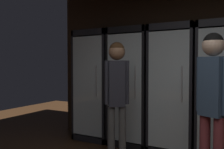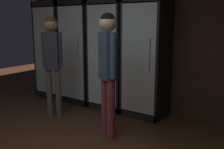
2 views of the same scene
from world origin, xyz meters
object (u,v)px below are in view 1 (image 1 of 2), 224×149
(cooler_right, at_px, (223,92))
(shopper_far, at_px, (212,94))
(cooler_far_left, at_px, (97,86))
(cooler_left, at_px, (132,88))
(cooler_center, at_px, (174,90))
(shopper_near, at_px, (117,88))

(cooler_right, relative_size, shopper_far, 1.17)
(cooler_far_left, bearing_deg, cooler_left, 0.02)
(cooler_center, relative_size, shopper_near, 1.19)
(cooler_center, bearing_deg, cooler_far_left, 179.97)
(cooler_center, height_order, shopper_near, cooler_center)
(cooler_left, distance_m, shopper_far, 1.78)
(cooler_left, bearing_deg, cooler_center, -0.09)
(cooler_center, distance_m, shopper_near, 1.09)
(cooler_far_left, height_order, cooler_center, same)
(cooler_left, height_order, cooler_center, same)
(cooler_far_left, relative_size, cooler_left, 1.00)
(shopper_far, bearing_deg, cooler_right, 89.72)
(cooler_far_left, xyz_separation_m, cooler_right, (2.10, -0.00, -0.00))
(cooler_left, bearing_deg, shopper_far, -38.29)
(cooler_far_left, distance_m, shopper_near, 1.35)
(cooler_right, bearing_deg, cooler_center, 179.95)
(cooler_center, bearing_deg, shopper_far, -57.75)
(shopper_near, bearing_deg, cooler_right, 39.55)
(cooler_left, relative_size, cooler_right, 1.00)
(cooler_right, height_order, shopper_far, cooler_right)
(shopper_near, relative_size, shopper_far, 0.98)
(cooler_center, height_order, shopper_far, cooler_center)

